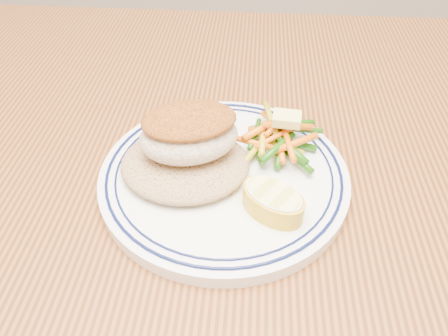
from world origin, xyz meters
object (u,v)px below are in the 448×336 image
plate (224,175)px  fish_fillet (189,133)px  rice_pilaf (185,161)px  vegetable_pile (277,139)px  lemon_wedge (273,201)px  dining_table (191,242)px

plate → fish_fillet: bearing=170.1°
rice_pilaf → vegetable_pile: bearing=24.9°
plate → vegetable_pile: vegetable_pile is taller
plate → fish_fillet: 0.06m
vegetable_pile → lemon_wedge: size_ratio=1.35×
dining_table → lemon_wedge: size_ratio=18.19×
lemon_wedge → dining_table: bearing=154.2°
dining_table → rice_pilaf: rice_pilaf is taller
plate → rice_pilaf: (-0.04, -0.00, 0.02)m
dining_table → rice_pilaf: (-0.00, 0.01, 0.12)m
plate → fish_fillet: size_ratio=2.24×
fish_fillet → lemon_wedge: 0.11m
dining_table → plate: plate is taller
fish_fillet → vegetable_pile: fish_fillet is taller
vegetable_pile → lemon_wedge: (-0.00, -0.09, 0.00)m
rice_pilaf → fish_fillet: size_ratio=1.15×
fish_fillet → lemon_wedge: size_ratio=1.41×
plate → rice_pilaf: bearing=-178.2°
dining_table → vegetable_pile: (0.09, 0.05, 0.13)m
dining_table → rice_pilaf: 0.12m
plate → dining_table: bearing=-168.4°
dining_table → rice_pilaf: size_ratio=11.22×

